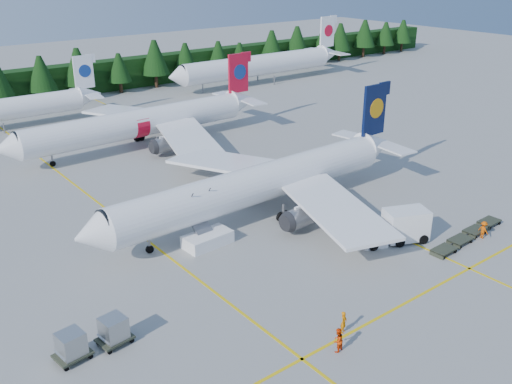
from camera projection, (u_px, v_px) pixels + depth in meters
ground at (372, 263)px, 51.48m from camera, size 320.00×320.00×0.00m
taxi_stripe_a at (131, 228)px, 58.12m from camera, size 0.25×120.00×0.01m
taxi_stripe_b at (280, 183)px, 69.46m from camera, size 0.25×120.00×0.01m
taxi_stripe_cross at (428, 291)px, 47.11m from camera, size 80.00×0.25×0.01m
treeline_hedge at (50, 83)px, 110.11m from camera, size 220.00×4.00×6.00m
airliner_navy at (251, 187)px, 59.07m from camera, size 40.06×32.95×11.64m
airliner_red at (133, 125)px, 80.91m from camera, size 39.78×32.72×11.57m
airliner_far_right at (253, 66)px, 121.31m from camera, size 44.28×4.52×12.88m
airstairs at (205, 235)px, 54.54m from camera, size 4.79×6.50×4.19m
service_truck at (394, 227)px, 54.73m from camera, size 6.99×4.78×3.18m
dolly_train at (468, 234)px, 55.72m from camera, size 11.28×2.35×0.14m
uld_pair at (93, 337)px, 39.48m from camera, size 5.59×2.25×1.81m
crew_a at (344, 322)px, 41.66m from camera, size 0.76×0.65×1.75m
crew_b at (338, 340)px, 39.63m from camera, size 1.00×0.84×1.84m
crew_c at (483, 230)px, 55.66m from camera, size 0.61×0.81×1.78m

